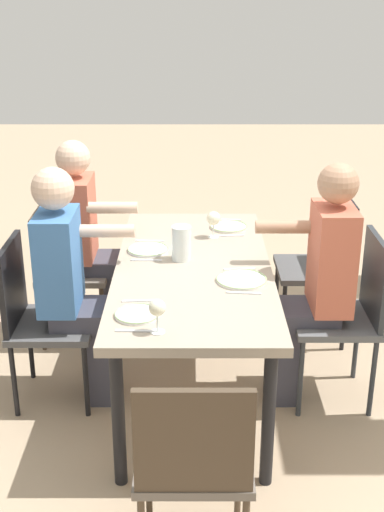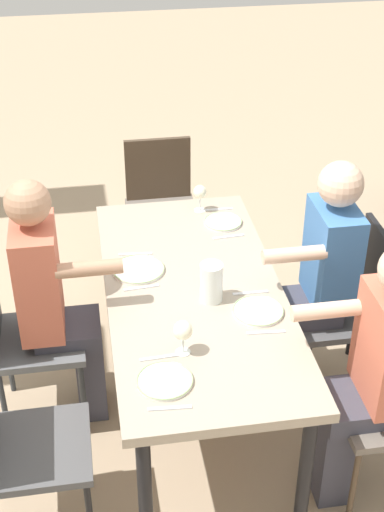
{
  "view_description": "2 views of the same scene",
  "coord_description": "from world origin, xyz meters",
  "px_view_note": "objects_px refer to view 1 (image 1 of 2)",
  "views": [
    {
      "loc": [
        3.33,
        -0.01,
        2.14
      ],
      "look_at": [
        0.07,
        -0.01,
        0.84
      ],
      "focal_mm": 47.13,
      "sensor_mm": 36.0,
      "label": 1
    },
    {
      "loc": [
        -2.81,
        0.47,
        2.78
      ],
      "look_at": [
        0.12,
        -0.01,
        0.87
      ],
      "focal_mm": 51.88,
      "sensor_mm": 36.0,
      "label": 2
    }
  ],
  "objects_px": {
    "chair_west_north": "(325,259)",
    "plate_0": "(229,226)",
    "diner_man_white": "(72,280)",
    "chair_mid_north": "(350,308)",
    "dining_table": "(193,278)",
    "wine_glass_0": "(214,219)",
    "plate_3": "(137,314)",
    "water_pitcher": "(181,245)",
    "diner_woman_green": "(88,236)",
    "chair_west_south": "(62,264)",
    "plate_2": "(242,279)",
    "wine_glass_3": "(157,309)",
    "chair_mid_south": "(37,312)",
    "diner_guest_third": "(319,279)",
    "chair_head_east": "(194,458)",
    "plate_1": "(148,249)"
  },
  "relations": [
    {
      "from": "wine_glass_0",
      "to": "plate_2",
      "type": "xyz_separation_m",
      "value": [
        0.65,
        0.12,
        -0.11
      ]
    },
    {
      "from": "dining_table",
      "to": "chair_west_north",
      "type": "xyz_separation_m",
      "value": [
        -0.61,
        0.84,
        -0.14
      ]
    },
    {
      "from": "chair_west_south",
      "to": "plate_0",
      "type": "xyz_separation_m",
      "value": [
        0.0,
        1.05,
        0.25
      ]
    },
    {
      "from": "plate_2",
      "to": "wine_glass_3",
      "type": "xyz_separation_m",
      "value": [
        0.55,
        -0.4,
        0.1
      ]
    },
    {
      "from": "diner_man_white",
      "to": "plate_2",
      "type": "bearing_deg",
      "value": 82.68
    },
    {
      "from": "plate_1",
      "to": "plate_3",
      "type": "bearing_deg",
      "value": 0.05
    },
    {
      "from": "plate_3",
      "to": "water_pitcher",
      "type": "xyz_separation_m",
      "value": [
        -0.68,
        0.19,
        0.08
      ]
    },
    {
      "from": "chair_west_north",
      "to": "plate_0",
      "type": "distance_m",
      "value": 0.65
    },
    {
      "from": "wine_glass_0",
      "to": "plate_3",
      "type": "bearing_deg",
      "value": -19.98
    },
    {
      "from": "chair_head_east",
      "to": "diner_man_white",
      "type": "bearing_deg",
      "value": -152.28
    },
    {
      "from": "chair_mid_south",
      "to": "diner_guest_third",
      "type": "xyz_separation_m",
      "value": [
        -0.0,
        1.5,
        0.2
      ]
    },
    {
      "from": "diner_woman_green",
      "to": "diner_guest_third",
      "type": "relative_size",
      "value": 0.97
    },
    {
      "from": "chair_west_north",
      "to": "plate_1",
      "type": "relative_size",
      "value": 4.05
    },
    {
      "from": "dining_table",
      "to": "wine_glass_3",
      "type": "distance_m",
      "value": 0.79
    },
    {
      "from": "chair_head_east",
      "to": "wine_glass_0",
      "type": "relative_size",
      "value": 5.62
    },
    {
      "from": "chair_west_north",
      "to": "diner_man_white",
      "type": "distance_m",
      "value": 1.65
    },
    {
      "from": "diner_woman_green",
      "to": "plate_3",
      "type": "xyz_separation_m",
      "value": [
        1.21,
        0.4,
        0.06
      ]
    },
    {
      "from": "diner_woman_green",
      "to": "diner_guest_third",
      "type": "distance_m",
      "value": 1.49
    },
    {
      "from": "wine_glass_3",
      "to": "water_pitcher",
      "type": "xyz_separation_m",
      "value": [
        -0.84,
        0.09,
        -0.03
      ]
    },
    {
      "from": "plate_0",
      "to": "wine_glass_0",
      "type": "xyz_separation_m",
      "value": [
        0.17,
        -0.1,
        0.11
      ]
    },
    {
      "from": "chair_west_south",
      "to": "chair_head_east",
      "type": "height_order",
      "value": "chair_head_east"
    },
    {
      "from": "chair_mid_south",
      "to": "chair_head_east",
      "type": "xyz_separation_m",
      "value": [
        1.21,
        0.84,
        0.01
      ]
    },
    {
      "from": "chair_west_north",
      "to": "wine_glass_3",
      "type": "bearing_deg",
      "value": -36.01
    },
    {
      "from": "chair_head_east",
      "to": "diner_guest_third",
      "type": "height_order",
      "value": "diner_guest_third"
    },
    {
      "from": "chair_west_north",
      "to": "chair_mid_south",
      "type": "distance_m",
      "value": 1.82
    },
    {
      "from": "chair_mid_south",
      "to": "plate_1",
      "type": "xyz_separation_m",
      "value": [
        -0.31,
        0.58,
        0.24
      ]
    },
    {
      "from": "plate_2",
      "to": "wine_glass_3",
      "type": "relative_size",
      "value": 1.66
    },
    {
      "from": "plate_0",
      "to": "plate_1",
      "type": "relative_size",
      "value": 0.99
    },
    {
      "from": "chair_mid_south",
      "to": "diner_guest_third",
      "type": "height_order",
      "value": "diner_guest_third"
    },
    {
      "from": "chair_head_east",
      "to": "chair_west_north",
      "type": "bearing_deg",
      "value": 156.44
    },
    {
      "from": "chair_west_south",
      "to": "wine_glass_0",
      "type": "xyz_separation_m",
      "value": [
        0.17,
        0.95,
        0.36
      ]
    },
    {
      "from": "diner_man_white",
      "to": "plate_1",
      "type": "height_order",
      "value": "diner_man_white"
    },
    {
      "from": "water_pitcher",
      "to": "wine_glass_3",
      "type": "bearing_deg",
      "value": -6.19
    },
    {
      "from": "chair_head_east",
      "to": "wine_glass_3",
      "type": "relative_size",
      "value": 5.79
    },
    {
      "from": "chair_west_south",
      "to": "plate_2",
      "type": "xyz_separation_m",
      "value": [
        0.82,
        1.08,
        0.25
      ]
    },
    {
      "from": "plate_3",
      "to": "wine_glass_3",
      "type": "height_order",
      "value": "wine_glass_3"
    },
    {
      "from": "wine_glass_0",
      "to": "dining_table",
      "type": "bearing_deg",
      "value": -15.42
    },
    {
      "from": "dining_table",
      "to": "chair_mid_south",
      "type": "xyz_separation_m",
      "value": [
        0.09,
        -0.84,
        -0.16
      ]
    },
    {
      "from": "chair_head_east",
      "to": "water_pitcher",
      "type": "xyz_separation_m",
      "value": [
        -1.4,
        -0.06,
        0.31
      ]
    },
    {
      "from": "dining_table",
      "to": "chair_mid_north",
      "type": "height_order",
      "value": "chair_mid_north"
    },
    {
      "from": "dining_table",
      "to": "diner_man_white",
      "type": "distance_m",
      "value": 0.65
    },
    {
      "from": "diner_guest_third",
      "to": "plate_0",
      "type": "relative_size",
      "value": 5.83
    },
    {
      "from": "dining_table",
      "to": "diner_man_white",
      "type": "xyz_separation_m",
      "value": [
        0.09,
        -0.64,
        0.03
      ]
    },
    {
      "from": "chair_west_north",
      "to": "chair_mid_north",
      "type": "relative_size",
      "value": 1.0
    },
    {
      "from": "plate_1",
      "to": "chair_west_north",
      "type": "bearing_deg",
      "value": 109.85
    },
    {
      "from": "diner_man_white",
      "to": "plate_1",
      "type": "relative_size",
      "value": 5.66
    },
    {
      "from": "wine_glass_0",
      "to": "wine_glass_3",
      "type": "relative_size",
      "value": 1.03
    },
    {
      "from": "chair_west_south",
      "to": "plate_1",
      "type": "height_order",
      "value": "chair_west_south"
    },
    {
      "from": "chair_mid_south",
      "to": "plate_3",
      "type": "relative_size",
      "value": 4.42
    },
    {
      "from": "diner_woman_green",
      "to": "wine_glass_0",
      "type": "height_order",
      "value": "diner_woman_green"
    }
  ]
}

